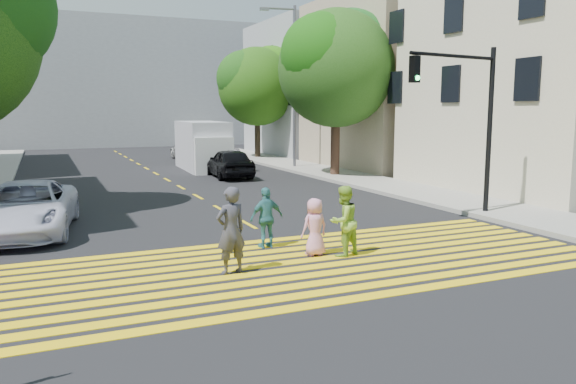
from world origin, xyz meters
TOP-DOWN VIEW (x-y plane):
  - ground at (0.00, 0.00)m, footprint 120.00×120.00m
  - sidewalk_right at (8.50, 15.00)m, footprint 3.00×60.00m
  - crosswalk at (0.00, 1.28)m, footprint 13.40×5.30m
  - lane_line at (0.00, 22.50)m, footprint 0.12×34.40m
  - building_right_cream at (15.00, 8.00)m, footprint 10.00×10.00m
  - building_right_tan at (15.00, 19.00)m, footprint 10.00×10.00m
  - building_right_grey at (15.00, 30.00)m, footprint 10.00×10.00m
  - backdrop_block at (0.00, 48.00)m, footprint 30.00×8.00m
  - tree_right_near at (8.30, 15.76)m, footprint 7.10×6.84m
  - tree_right_far at (8.51, 27.64)m, footprint 6.51×6.09m
  - pedestrian_man at (-2.07, 1.29)m, footprint 0.76×0.57m
  - pedestrian_woman at (0.82, 1.61)m, footprint 0.98×0.87m
  - pedestrian_child at (0.22, 1.91)m, footprint 0.72×0.52m
  - pedestrian_extra at (-0.55, 3.09)m, footprint 0.94×0.48m
  - white_sedan at (-6.13, 7.26)m, footprint 3.12×5.53m
  - dark_car_near at (3.15, 17.67)m, footprint 2.02×4.52m
  - silver_car at (3.77, 28.76)m, footprint 1.93×4.73m
  - dark_car_parked at (5.41, 27.13)m, footprint 1.82×4.48m
  - white_van at (2.94, 21.85)m, footprint 2.48×5.99m
  - traffic_signal at (6.69, 4.12)m, footprint 3.67×0.82m
  - street_lamp at (7.84, 20.40)m, footprint 2.11×0.59m

SIDE VIEW (x-z plane):
  - ground at x=0.00m, z-range 0.00..0.00m
  - lane_line at x=0.00m, z-range 0.00..0.01m
  - crosswalk at x=0.00m, z-range 0.00..0.01m
  - sidewalk_right at x=8.50m, z-range 0.00..0.15m
  - silver_car at x=3.77m, z-range 0.00..1.37m
  - pedestrian_child at x=0.22m, z-range 0.00..1.39m
  - dark_car_parked at x=5.41m, z-range 0.00..1.45m
  - white_sedan at x=-6.13m, z-range 0.00..1.46m
  - dark_car_near at x=3.15m, z-range 0.00..1.51m
  - pedestrian_extra at x=-0.55m, z-range 0.00..1.54m
  - pedestrian_woman at x=0.82m, z-range 0.00..1.69m
  - pedestrian_man at x=-2.07m, z-range 0.00..1.87m
  - white_van at x=2.94m, z-range -0.07..2.71m
  - traffic_signal at x=6.69m, z-range 0.80..6.21m
  - building_right_cream at x=15.00m, z-range 0.00..10.00m
  - building_right_tan at x=15.00m, z-range 0.00..10.00m
  - building_right_grey at x=15.00m, z-range 0.00..10.00m
  - tree_right_far at x=8.51m, z-range 1.39..9.33m
  - street_lamp at x=7.84m, z-range 0.69..10.03m
  - tree_right_near at x=8.30m, z-range 1.52..10.15m
  - backdrop_block at x=0.00m, z-range 0.00..12.00m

